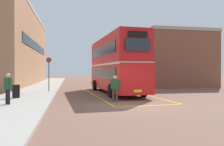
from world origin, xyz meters
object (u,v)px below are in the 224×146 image
double_decker_bus (116,64)px  pedestrian_waiting_near (8,86)px  single_deck_bus (109,73)px  pedestrian_boarding (115,87)px  bus_stop_sign (49,71)px  litter_bin (16,91)px

double_decker_bus → pedestrian_waiting_near: 9.60m
single_deck_bus → pedestrian_boarding: bearing=-99.2°
double_decker_bus → bus_stop_sign: bearing=167.3°
pedestrian_waiting_near → bus_stop_sign: bus_stop_sign is taller
double_decker_bus → pedestrian_waiting_near: size_ratio=6.45×
pedestrian_waiting_near → bus_stop_sign: (1.45, 7.53, 0.81)m
double_decker_bus → single_deck_bus: bearing=81.7°
double_decker_bus → single_deck_bus: double_decker_bus is taller
litter_bin → pedestrian_boarding: bearing=-19.2°
pedestrian_waiting_near → pedestrian_boarding: bearing=7.5°
pedestrian_boarding → pedestrian_waiting_near: size_ratio=0.99×
pedestrian_waiting_near → litter_bin: 3.00m
pedestrian_boarding → pedestrian_waiting_near: pedestrian_waiting_near is taller
bus_stop_sign → double_decker_bus: bearing=-12.7°
single_deck_bus → litter_bin: 22.68m
double_decker_bus → pedestrian_waiting_near: double_decker_bus is taller
pedestrian_waiting_near → litter_bin: bearing=94.7°
single_deck_bus → bus_stop_sign: bearing=-117.3°
single_deck_bus → pedestrian_boarding: 22.86m
double_decker_bus → bus_stop_sign: 5.87m
pedestrian_waiting_near → litter_bin: size_ratio=1.82×
single_deck_bus → double_decker_bus: bearing=-98.3°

